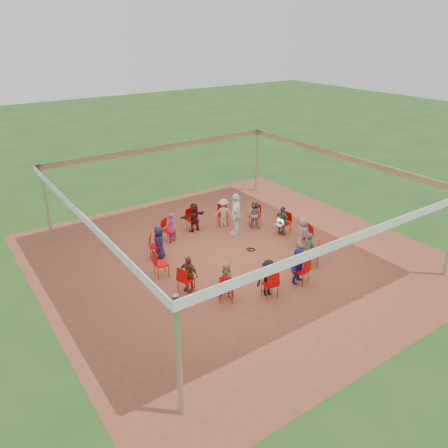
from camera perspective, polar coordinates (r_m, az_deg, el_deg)
ground at (r=15.71m, az=1.29°, el=-4.24°), size 80.00×80.00×0.00m
dirt_patch at (r=15.70m, az=1.29°, el=-4.22°), size 13.00×13.00×0.00m
tent at (r=14.71m, az=1.37°, el=3.88°), size 10.33×10.33×3.00m
chair_0 at (r=17.34m, az=7.86°, el=0.08°), size 0.49×0.48×0.90m
chair_1 at (r=17.88m, az=4.07°, el=1.04°), size 0.60×0.60×0.90m
chair_2 at (r=17.96m, az=-0.14°, el=1.21°), size 0.57×0.58×0.90m
chair_3 at (r=17.55m, az=-4.13°, el=0.56°), size 0.43×0.45×0.90m
chair_4 at (r=16.72m, az=-7.27°, el=-0.84°), size 0.58×0.59×0.90m
chair_5 at (r=15.62m, az=-8.85°, el=-2.86°), size 0.60×0.59×0.90m
chair_6 at (r=14.46m, az=-8.21°, el=-5.18°), size 0.48×0.46×0.90m
chair_7 at (r=13.54m, az=-4.96°, el=-7.25°), size 0.56×0.55×0.90m
chair_8 at (r=13.12m, az=0.36°, el=-8.28°), size 0.61×0.61×0.90m
chair_9 at (r=13.35m, az=6.02°, el=-7.80°), size 0.51×0.52×0.90m
chair_10 at (r=14.15m, az=10.04°, el=-6.05°), size 0.52×0.53×0.90m
chair_11 at (r=15.27m, az=11.51°, el=-3.76°), size 0.61×0.61×0.90m
chair_12 at (r=16.41m, az=10.57°, el=-1.59°), size 0.56×0.54×0.90m
person_seated_0 at (r=17.19m, az=7.63°, el=0.42°), size 0.45×0.74×1.19m
person_seated_1 at (r=17.72m, az=3.98°, el=1.34°), size 0.61×0.66×1.19m
person_seated_2 at (r=17.79m, az=-0.08°, el=1.50°), size 0.86×0.68×1.19m
person_seated_3 at (r=17.39m, az=-3.94°, el=0.89°), size 1.11×0.43×1.19m
person_seated_4 at (r=16.60m, az=-6.95°, el=-0.45°), size 0.52×0.46×1.19m
person_seated_5 at (r=15.54m, az=-8.45°, el=-2.36°), size 0.59×0.66×1.19m
person_seated_6 at (r=13.54m, az=-4.67°, el=-6.48°), size 0.59×0.78×1.19m
person_seated_7 at (r=13.14m, az=0.41°, el=-7.45°), size 0.66×0.63×1.19m
person_seated_8 at (r=13.36m, az=5.81°, el=-7.00°), size 0.83×0.54×1.19m
person_seated_9 at (r=14.12m, az=9.67°, el=-5.37°), size 1.17×0.68×1.19m
person_seated_10 at (r=15.20m, az=11.10°, el=-3.22°), size 0.51×0.50×1.19m
person_seated_11 at (r=16.30m, az=10.23°, el=-1.16°), size 0.50×0.66×1.19m
standing_person at (r=16.96m, az=1.57°, el=1.28°), size 1.09×1.06×1.72m
cable_coil at (r=16.15m, az=3.53°, el=-3.34°), size 0.35×0.35×0.03m
laptop at (r=17.09m, az=7.28°, el=0.19°), size 0.31×0.37×0.23m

